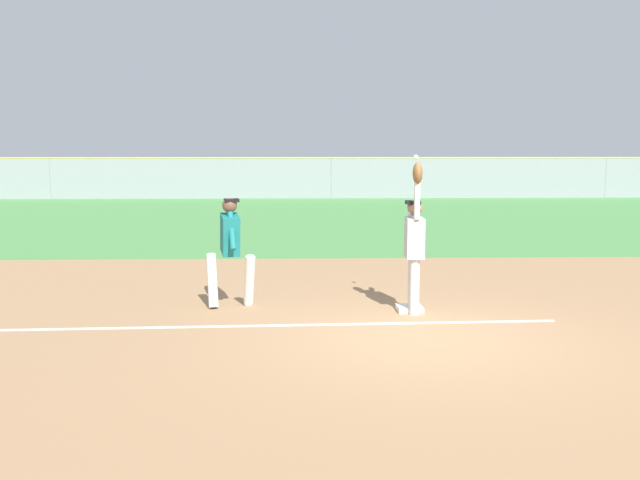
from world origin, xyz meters
TOP-DOWN VIEW (x-y plane):
  - ground_plane at (0.00, 0.00)m, footprint 77.90×77.90m
  - outfield_grass at (0.00, 15.90)m, footprint 53.65×18.47m
  - chalk_foul_line at (-3.92, 0.63)m, footprint 12.00×0.54m
  - first_base at (0.08, 1.53)m, footprint 0.39×0.39m
  - fielder at (0.11, 1.38)m, footprint 0.28×0.89m
  - runner at (-2.68, 1.88)m, footprint 0.82×0.84m
  - baseball at (0.15, 1.62)m, footprint 0.07×0.07m
  - outfield_fence at (0.00, 25.14)m, footprint 53.73×0.08m
  - parked_car_blue at (-8.80, 29.26)m, footprint 4.51×2.34m
  - parked_car_green at (-3.95, 29.30)m, footprint 4.43×2.17m
  - parked_car_white at (0.77, 28.57)m, footprint 4.45×2.21m
  - parked_car_black at (5.57, 28.85)m, footprint 4.50×2.32m

SIDE VIEW (x-z plane):
  - ground_plane at x=0.00m, z-range 0.00..0.00m
  - chalk_foul_line at x=-3.92m, z-range 0.00..0.01m
  - outfield_grass at x=0.00m, z-range 0.00..0.01m
  - first_base at x=0.08m, z-range 0.00..0.08m
  - parked_car_blue at x=-8.80m, z-range 0.05..1.30m
  - parked_car_green at x=-3.95m, z-range 0.05..1.30m
  - parked_car_white at x=0.77m, z-range 0.05..1.30m
  - parked_car_black at x=5.57m, z-range 0.05..1.30m
  - outfield_fence at x=0.00m, z-range 0.00..1.98m
  - runner at x=-2.68m, z-range 0.14..1.86m
  - fielder at x=0.11m, z-range -0.02..2.26m
  - baseball at x=0.15m, z-range 2.31..2.38m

